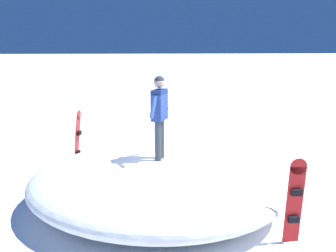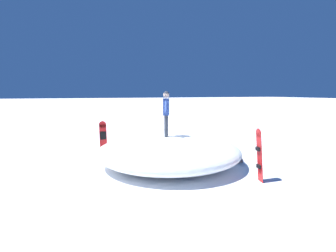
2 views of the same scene
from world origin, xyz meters
name	(u,v)px [view 2 (image 2 of 2)]	position (x,y,z in m)	size (l,w,h in m)	color
ground	(164,162)	(0.00, 0.00, 0.00)	(240.00, 240.00, 0.00)	white
snow_mound	(169,151)	(0.35, 0.07, 0.56)	(5.58, 5.07, 1.11)	white
snowboarder_standing	(166,109)	(0.26, -0.01, 2.18)	(1.01, 0.47, 1.77)	#333842
snowboard_primary_upright	(103,139)	(-1.45, -2.30, 0.84)	(0.19, 0.30, 1.61)	red
snowboard_secondary_upright	(259,155)	(2.98, 2.15, 0.90)	(0.31, 0.26, 1.73)	red
backpack_near	(148,143)	(-2.76, 0.00, 0.21)	(0.38, 0.52, 0.41)	maroon
backpack_far	(238,159)	(1.15, 2.72, 0.17)	(0.49, 0.62, 0.33)	#4C4C51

